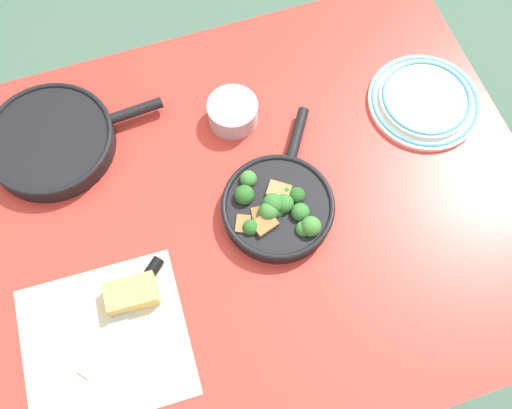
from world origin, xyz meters
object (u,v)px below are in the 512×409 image
grater_knife (134,298)px  prep_bowl_steel (233,112)px  skillet_broccoli (278,206)px  cheese_block (132,294)px  dinner_plate_stack (425,100)px  skillet_eggs (52,141)px

grater_knife → prep_bowl_steel: 0.45m
grater_knife → skillet_broccoli: bearing=153.3°
grater_knife → cheese_block: 0.01m
skillet_broccoli → grater_knife: skillet_broccoli is taller
dinner_plate_stack → prep_bowl_steel: bearing=-13.0°
skillet_broccoli → cheese_block: (0.33, 0.08, -0.01)m
dinner_plate_stack → skillet_eggs: bearing=-10.7°
grater_knife → dinner_plate_stack: 0.76m
skillet_broccoli → cheese_block: bearing=137.0°
skillet_broccoli → skillet_eggs: (0.41, -0.30, -0.00)m
skillet_eggs → cheese_block: (-0.08, 0.38, -0.00)m
skillet_eggs → dinner_plate_stack: 0.83m
cheese_block → dinner_plate_stack: 0.76m
skillet_broccoli → grater_knife: (0.33, 0.09, -0.02)m
prep_bowl_steel → cheese_block: bearing=46.7°
skillet_broccoli → grater_knife: size_ratio=1.56×
dinner_plate_stack → prep_bowl_steel: size_ratio=2.28×
dinner_plate_stack → skillet_broccoli: bearing=20.0°
grater_knife → dinner_plate_stack: bearing=156.1°
skillet_eggs → skillet_broccoli: bearing=-40.1°
skillet_eggs → grater_knife: skillet_eggs is taller
skillet_eggs → dinner_plate_stack: (-0.81, 0.15, -0.01)m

